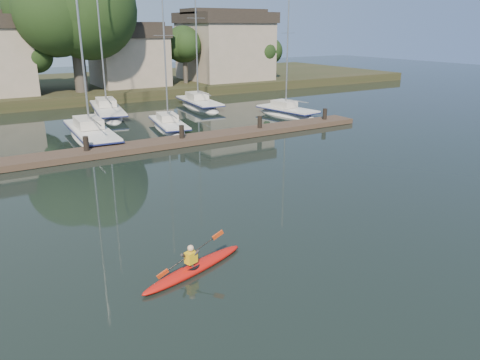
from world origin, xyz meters
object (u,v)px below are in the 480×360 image
sailboat_2 (92,142)px  sailboat_3 (169,131)px  sailboat_6 (108,116)px  sailboat_4 (287,117)px  kayak (194,267)px  dock (137,147)px  sailboat_7 (199,109)px

sailboat_2 → sailboat_3: sailboat_2 is taller
sailboat_3 → sailboat_6: sailboat_6 is taller
sailboat_4 → sailboat_2: bearing=171.6°
kayak → dock: kayak is taller
sailboat_2 → sailboat_6: bearing=69.9°
kayak → sailboat_2: sailboat_2 is taller
sailboat_6 → sailboat_7: bearing=5.0°
sailboat_3 → sailboat_7: 9.87m
sailboat_4 → dock: bearing=-171.5°
kayak → sailboat_6: size_ratio=0.24×
sailboat_3 → sailboat_4: sailboat_4 is taller
sailboat_2 → dock: bearing=-67.8°
sailboat_2 → sailboat_4: 16.48m
dock → sailboat_6: sailboat_6 is taller
sailboat_2 → sailboat_7: sailboat_2 is taller
sailboat_6 → dock: bearing=-89.3°
dock → sailboat_3: bearing=48.8°
sailboat_2 → sailboat_7: bearing=36.0°
sailboat_4 → sailboat_6: sailboat_6 is taller
sailboat_3 → sailboat_6: size_ratio=0.69×
sailboat_6 → kayak: bearing=-91.8°
sailboat_2 → sailboat_3: size_ratio=1.43×
sailboat_2 → sailboat_7: (12.05, 7.79, 0.00)m
sailboat_2 → sailboat_7: size_ratio=1.19×
sailboat_6 → sailboat_7: (8.41, -0.70, -0.01)m
kayak → sailboat_6: bearing=61.0°
sailboat_7 → sailboat_2: bearing=-141.5°
sailboat_3 → sailboat_4: size_ratio=0.98×
sailboat_6 → sailboat_7: size_ratio=1.21×
sailboat_4 → sailboat_7: (-4.44, 7.71, -0.01)m
sailboat_4 → sailboat_6: (-12.85, 8.40, -0.00)m
kayak → sailboat_2: bearing=66.4°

